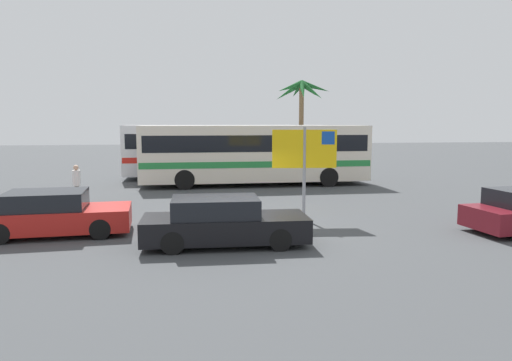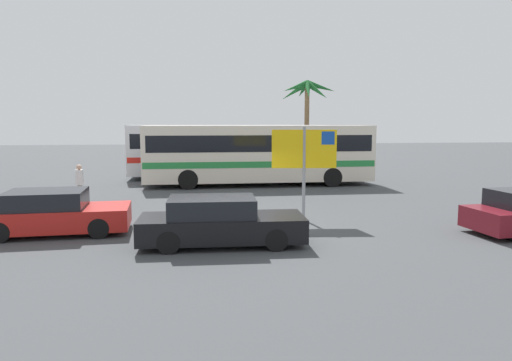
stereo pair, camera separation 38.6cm
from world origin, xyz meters
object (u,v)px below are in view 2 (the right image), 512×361
at_px(car_black, 219,222).
at_px(car_red, 53,213).
at_px(bus_rear_coach, 231,148).
at_px(bus_front_coach, 258,152).
at_px(pedestrian_near_sign, 80,181).
at_px(ferry_sign, 306,153).

bearing_deg(car_black, car_red, 160.04).
height_order(bus_rear_coach, car_black, bus_rear_coach).
bearing_deg(bus_rear_coach, bus_front_coach, -71.31).
xyz_separation_m(bus_front_coach, pedestrian_near_sign, (-8.07, -4.95, -0.83)).
bearing_deg(car_black, pedestrian_near_sign, 127.69).
relative_size(bus_front_coach, pedestrian_near_sign, 7.37).
bearing_deg(ferry_sign, bus_front_coach, 98.47).
relative_size(car_black, pedestrian_near_sign, 2.79).
xyz_separation_m(car_red, car_black, (4.88, -1.94, -0.00)).
bearing_deg(bus_front_coach, car_black, -102.46).
relative_size(ferry_sign, pedestrian_near_sign, 1.97).
height_order(car_red, pedestrian_near_sign, pedestrian_near_sign).
height_order(car_black, pedestrian_near_sign, pedestrian_near_sign).
xyz_separation_m(ferry_sign, car_red, (-7.97, -1.06, -1.69)).
relative_size(bus_front_coach, car_black, 2.65).
bearing_deg(car_red, ferry_sign, 3.85).
bearing_deg(ferry_sign, car_red, -166.25).
relative_size(ferry_sign, car_black, 0.71).
bearing_deg(ferry_sign, bus_rear_coach, 103.21).
distance_m(bus_rear_coach, car_red, 15.41).
distance_m(bus_rear_coach, pedestrian_near_sign, 10.99).
relative_size(bus_rear_coach, ferry_sign, 3.75).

